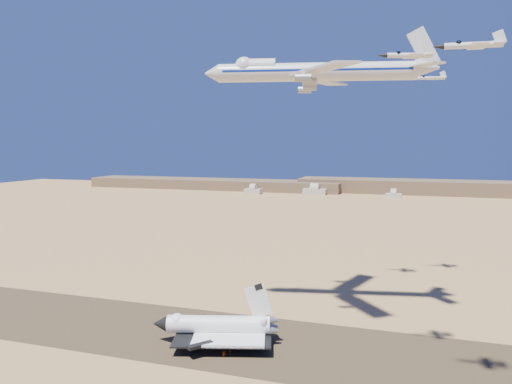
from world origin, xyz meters
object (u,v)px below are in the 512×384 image
(chase_jet_b, at_px, (472,45))
(crew_c, at_px, (225,354))
(crew_b, at_px, (230,352))
(chase_jet_f, at_px, (430,78))
(crew_a, at_px, (223,354))
(carrier_747, at_px, (309,72))
(chase_jet_a, at_px, (408,55))
(chase_jet_e, at_px, (379,79))
(shuttle, at_px, (217,327))

(chase_jet_b, bearing_deg, crew_c, 162.06)
(crew_b, xyz_separation_m, chase_jet_f, (59.36, 104.20, 97.13))
(crew_a, xyz_separation_m, crew_c, (0.29, 0.44, -0.04))
(chase_jet_f, bearing_deg, chase_jet_b, -100.79)
(carrier_747, distance_m, crew_b, 102.54)
(crew_a, height_order, chase_jet_b, chase_jet_b)
(crew_c, xyz_separation_m, chase_jet_b, (67.66, -17.44, 89.27))
(chase_jet_a, height_order, chase_jet_e, chase_jet_e)
(crew_b, relative_size, chase_jet_f, 0.10)
(shuttle, relative_size, chase_jet_e, 2.74)
(crew_b, height_order, chase_jet_a, chase_jet_a)
(shuttle, height_order, chase_jet_b, chase_jet_b)
(carrier_747, height_order, chase_jet_e, carrier_747)
(crew_c, xyz_separation_m, chase_jet_a, (53.43, 1.40, 90.81))
(carrier_747, xyz_separation_m, crew_c, (-17.28, -41.63, -93.18))
(chase_jet_b, distance_m, chase_jet_e, 111.04)
(crew_c, bearing_deg, crew_a, 93.14)
(chase_jet_b, relative_size, chase_jet_f, 0.98)
(chase_jet_b, bearing_deg, crew_b, 160.09)
(chase_jet_a, distance_m, chase_jet_b, 23.66)
(crew_c, relative_size, chase_jet_f, 0.11)
(crew_b, distance_m, chase_jet_a, 104.89)
(carrier_747, distance_m, crew_a, 103.70)
(crew_a, height_order, chase_jet_a, chase_jet_a)
(crew_a, relative_size, chase_jet_e, 0.12)
(chase_jet_b, height_order, chase_jet_f, chase_jet_f)
(crew_b, bearing_deg, chase_jet_b, -123.62)
(crew_b, relative_size, chase_jet_a, 0.11)
(shuttle, bearing_deg, chase_jet_a, -24.32)
(chase_jet_a, xyz_separation_m, chase_jet_e, (-14.44, 88.24, 4.84))
(shuttle, bearing_deg, chase_jet_b, -36.53)
(carrier_747, distance_m, chase_jet_e, 52.75)
(crew_b, height_order, chase_jet_f, chase_jet_f)
(chase_jet_b, bearing_deg, shuttle, 156.43)
(chase_jet_e, height_order, chase_jet_f, chase_jet_f)
(chase_jet_e, distance_m, chase_jet_f, 27.24)
(crew_b, distance_m, chase_jet_e, 135.09)
(crew_a, bearing_deg, crew_c, -21.42)
(crew_c, height_order, chase_jet_a, chase_jet_a)
(shuttle, xyz_separation_m, chase_jet_f, (66.96, 96.71, 92.34))
(carrier_747, bearing_deg, crew_a, -124.54)
(chase_jet_e, bearing_deg, crew_b, -116.05)
(crew_b, bearing_deg, chase_jet_f, -46.87)
(carrier_747, bearing_deg, chase_jet_b, -61.42)
(shuttle, distance_m, crew_b, 11.70)
(carrier_747, xyz_separation_m, chase_jet_b, (50.38, -59.07, -3.91))
(chase_jet_a, relative_size, chase_jet_e, 0.95)
(chase_jet_a, bearing_deg, crew_c, 164.11)
(shuttle, relative_size, crew_b, 27.08)
(chase_jet_f, bearing_deg, crew_b, -133.80)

